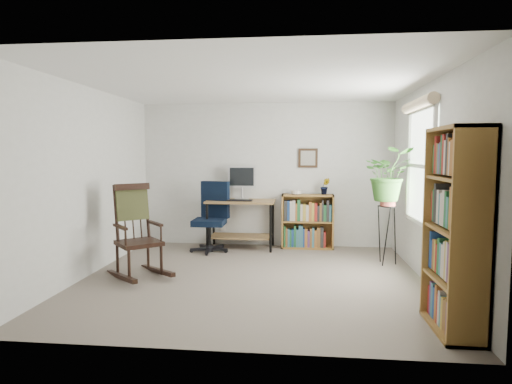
# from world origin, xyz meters

# --- Properties ---
(floor) EXTENTS (4.20, 4.00, 0.00)m
(floor) POSITION_xyz_m (0.00, 0.00, 0.00)
(floor) COLOR slate
(floor) RESTS_ON ground
(ceiling) EXTENTS (4.20, 4.00, 0.00)m
(ceiling) POSITION_xyz_m (0.00, 0.00, 2.40)
(ceiling) COLOR white
(ceiling) RESTS_ON ground
(wall_back) EXTENTS (4.20, 0.00, 2.40)m
(wall_back) POSITION_xyz_m (0.00, 2.00, 1.20)
(wall_back) COLOR silver
(wall_back) RESTS_ON ground
(wall_front) EXTENTS (4.20, 0.00, 2.40)m
(wall_front) POSITION_xyz_m (0.00, -2.00, 1.20)
(wall_front) COLOR silver
(wall_front) RESTS_ON ground
(wall_left) EXTENTS (0.00, 4.00, 2.40)m
(wall_left) POSITION_xyz_m (-2.10, 0.00, 1.20)
(wall_left) COLOR silver
(wall_left) RESTS_ON ground
(wall_right) EXTENTS (0.00, 4.00, 2.40)m
(wall_right) POSITION_xyz_m (2.10, 0.00, 1.20)
(wall_right) COLOR silver
(wall_right) RESTS_ON ground
(window) EXTENTS (0.12, 1.20, 1.50)m
(window) POSITION_xyz_m (2.06, 0.30, 1.40)
(window) COLOR white
(window) RESTS_ON wall_right
(desk) EXTENTS (1.11, 0.61, 0.80)m
(desk) POSITION_xyz_m (-0.39, 1.70, 0.40)
(desk) COLOR olive
(desk) RESTS_ON floor
(monitor) EXTENTS (0.46, 0.16, 0.56)m
(monitor) POSITION_xyz_m (-0.39, 1.84, 1.08)
(monitor) COLOR silver
(monitor) RESTS_ON desk
(keyboard) EXTENTS (0.40, 0.15, 0.02)m
(keyboard) POSITION_xyz_m (-0.39, 1.58, 0.81)
(keyboard) COLOR black
(keyboard) RESTS_ON desk
(office_chair) EXTENTS (0.75, 0.75, 1.13)m
(office_chair) POSITION_xyz_m (-0.85, 1.40, 0.57)
(office_chair) COLOR black
(office_chair) RESTS_ON floor
(rocking_chair) EXTENTS (1.15, 1.18, 1.19)m
(rocking_chair) POSITION_xyz_m (-1.43, -0.07, 0.60)
(rocking_chair) COLOR black
(rocking_chair) RESTS_ON floor
(low_bookshelf) EXTENTS (0.85, 0.28, 0.89)m
(low_bookshelf) POSITION_xyz_m (0.70, 1.82, 0.45)
(low_bookshelf) COLOR olive
(low_bookshelf) RESTS_ON floor
(tall_bookshelf) EXTENTS (0.33, 0.78, 1.78)m
(tall_bookshelf) POSITION_xyz_m (1.92, -1.38, 0.89)
(tall_bookshelf) COLOR olive
(tall_bookshelf) RESTS_ON floor
(plant_stand) EXTENTS (0.32, 0.32, 0.97)m
(plant_stand) POSITION_xyz_m (1.80, 0.90, 0.48)
(plant_stand) COLOR black
(plant_stand) RESTS_ON floor
(spider_plant) EXTENTS (1.69, 1.88, 1.47)m
(spider_plant) POSITION_xyz_m (1.80, 0.90, 1.63)
(spider_plant) COLOR #356E26
(spider_plant) RESTS_ON plant_stand
(potted_plant_small) EXTENTS (0.13, 0.24, 0.11)m
(potted_plant_small) POSITION_xyz_m (0.98, 1.83, 0.95)
(potted_plant_small) COLOR #356E26
(potted_plant_small) RESTS_ON low_bookshelf
(framed_picture) EXTENTS (0.32, 0.04, 0.32)m
(framed_picture) POSITION_xyz_m (0.70, 1.97, 1.48)
(framed_picture) COLOR black
(framed_picture) RESTS_ON wall_back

